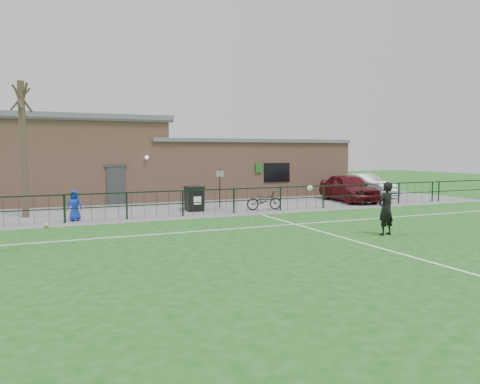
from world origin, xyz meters
name	(u,v)px	position (x,y,z in m)	size (l,w,h in m)	color
ground	(305,247)	(0.00, 0.00, 0.00)	(90.00, 90.00, 0.00)	#185017
paving_strip	(180,203)	(0.00, 13.50, 0.01)	(34.00, 13.00, 0.02)	slate
pitch_line_touch	(216,215)	(0.00, 7.80, 0.00)	(28.00, 0.10, 0.01)	white
pitch_line_mid	(250,227)	(0.00, 4.00, 0.00)	(28.00, 0.10, 0.01)	white
pitch_line_perp	(358,242)	(2.00, 0.00, 0.00)	(0.10, 16.00, 0.01)	white
perimeter_fence	(214,202)	(0.00, 8.00, 0.60)	(28.00, 0.10, 1.20)	black
bare_tree	(23,150)	(-8.00, 10.50, 3.00)	(0.30, 0.30, 6.00)	#403327
wheelie_bin_left	(194,199)	(-0.25, 10.16, 0.56)	(0.71, 0.81, 1.08)	black
wheelie_bin_right	(195,200)	(-0.43, 9.55, 0.57)	(0.73, 0.83, 1.10)	black
sign_post	(220,188)	(1.24, 10.45, 1.02)	(0.06, 0.06, 2.00)	black
car_maroon	(348,188)	(9.16, 10.11, 0.82)	(1.89, 4.70, 1.60)	#4F0E14
car_silver	(365,185)	(11.88, 12.06, 0.76)	(1.56, 4.48, 1.47)	#A1A5A9
bicycle_e	(264,200)	(2.86, 8.53, 0.49)	(0.63, 1.80, 0.94)	black
spectator_child	(75,206)	(-6.09, 8.40, 0.67)	(0.64, 0.41, 1.30)	#1334BA
goalkeeper_kick	(384,208)	(3.64, 0.67, 0.95)	(1.81, 3.25, 1.88)	black
ball_ground	(46,225)	(-7.23, 7.06, 0.11)	(0.21, 0.21, 0.21)	silver
clubhouse	(152,163)	(-0.88, 16.50, 2.22)	(24.25, 5.40, 4.96)	tan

